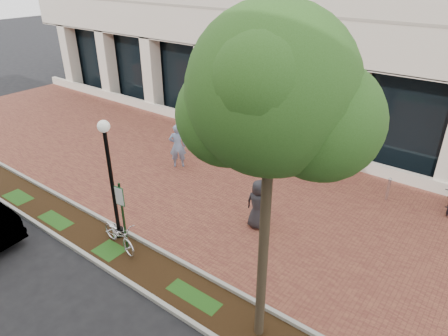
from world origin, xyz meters
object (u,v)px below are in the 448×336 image
Objects in this scene: locked_bicycle at (119,234)px; pedestrian_right at (258,204)px; lamppost at (111,175)px; bollard at (388,189)px; pedestrian_left at (178,146)px; parking_sign at (122,208)px; street_tree at (275,102)px; pedestrian_mid at (297,157)px.

locked_bicycle is 4.50m from pedestrian_right.
bollard is (6.22, 7.46, -1.79)m from lamppost.
parking_sign is at bearing 76.21° from pedestrian_left.
parking_sign reaches higher than pedestrian_left.
pedestrian_left is at bearing 145.01° from street_tree.
parking_sign is 7.76m from pedestrian_mid.
locked_bicycle is at bearing -172.65° from parking_sign.
street_tree reaches higher than parking_sign.
locked_bicycle is at bearing -37.80° from lamppost.
pedestrian_left is at bearing 34.86° from locked_bicycle.
street_tree reaches higher than pedestrian_right.
street_tree is 4.57× the size of pedestrian_mid.
pedestrian_right is (5.15, -1.71, -0.10)m from pedestrian_left.
pedestrian_mid is at bearing -4.97° from locked_bicycle.
pedestrian_left is (-2.31, 5.18, 0.50)m from locked_bicycle.
pedestrian_mid is (2.58, 7.21, -1.44)m from lamppost.
lamppost is 4.32× the size of bollard.
pedestrian_right is at bearing 123.99° from street_tree.
pedestrian_left is at bearing -22.59° from pedestrian_right.
parking_sign reaches higher than locked_bicycle.
locked_bicycle is 5.69m from pedestrian_left.
pedestrian_mid is (2.14, 7.56, 0.35)m from locked_bicycle.
locked_bicycle is 1.93× the size of bollard.
locked_bicycle is at bearing 73.66° from pedestrian_left.
lamppost is 4.74m from pedestrian_right.
bollard is at bearing 86.23° from street_tree.
street_tree is at bearing -7.30° from parking_sign.
lamppost is 7.80m from pedestrian_mid.
pedestrian_right is at bearing 99.27° from pedestrian_mid.
lamppost is 2.24× the size of locked_bicycle.
pedestrian_mid is at bearing 167.74° from pedestrian_left.
locked_bicycle is at bearing 73.80° from pedestrian_mid.
pedestrian_mid is at bearing 70.58° from parking_sign.
bollard is at bearing 157.61° from pedestrian_left.
lamppost is 2.29× the size of pedestrian_right.
parking_sign is 0.31× the size of street_tree.
pedestrian_mid is (-3.12, 7.67, -4.92)m from street_tree.
pedestrian_left is (-7.56, 5.29, -4.77)m from street_tree.
lamppost is at bearing 70.70° from pedestrian_left.
locked_bicycle is at bearing 46.55° from pedestrian_right.
street_tree is 9.64m from pedestrian_mid.
parking_sign is at bearing -22.49° from lamppost.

